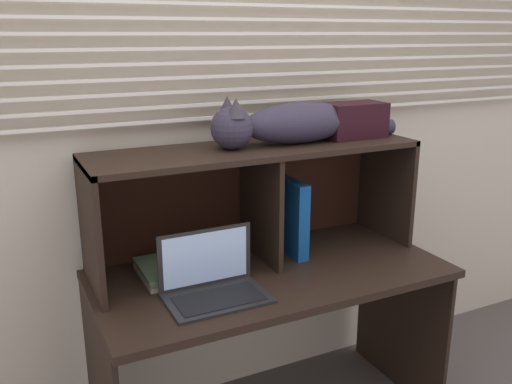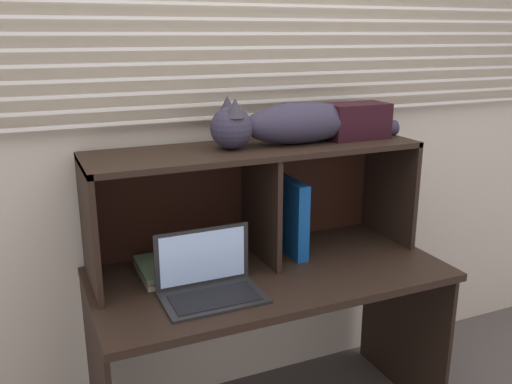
# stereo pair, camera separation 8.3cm
# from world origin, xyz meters

# --- Properties ---
(back_panel_with_blinds) EXTENTS (4.40, 0.08, 2.50)m
(back_panel_with_blinds) POSITION_xyz_m (0.00, 0.55, 1.26)
(back_panel_with_blinds) COLOR beige
(back_panel_with_blinds) RESTS_ON ground
(desk) EXTENTS (1.35, 0.66, 0.70)m
(desk) POSITION_xyz_m (0.00, 0.18, 0.57)
(desk) COLOR black
(desk) RESTS_ON ground
(hutch_shelf_unit) EXTENTS (1.30, 0.37, 0.46)m
(hutch_shelf_unit) POSITION_xyz_m (0.00, 0.35, 1.03)
(hutch_shelf_unit) COLOR black
(hutch_shelf_unit) RESTS_ON desk
(cat) EXTENTS (0.83, 0.18, 0.20)m
(cat) POSITION_xyz_m (0.14, 0.31, 1.25)
(cat) COLOR #2F2B3C
(cat) RESTS_ON hutch_shelf_unit
(laptop) EXTENTS (0.35, 0.22, 0.22)m
(laptop) POSITION_xyz_m (-0.28, 0.09, 0.75)
(laptop) COLOR black
(laptop) RESTS_ON desk
(binder_upright) EXTENTS (0.05, 0.24, 0.31)m
(binder_upright) POSITION_xyz_m (0.15, 0.31, 0.86)
(binder_upright) COLOR #10478D
(binder_upright) RESTS_ON desk
(book_stack) EXTENTS (0.19, 0.27, 0.05)m
(book_stack) POSITION_xyz_m (-0.38, 0.31, 0.73)
(book_stack) COLOR gray
(book_stack) RESTS_ON desk
(storage_box) EXTENTS (0.26, 0.15, 0.14)m
(storage_box) POSITION_xyz_m (0.45, 0.31, 1.24)
(storage_box) COLOR black
(storage_box) RESTS_ON hutch_shelf_unit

